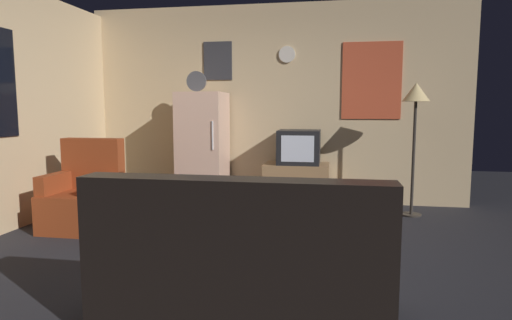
# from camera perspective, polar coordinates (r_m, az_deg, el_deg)

# --- Properties ---
(ground_plane) EXTENTS (12.00, 12.00, 0.00)m
(ground_plane) POSITION_cam_1_polar(r_m,az_deg,el_deg) (3.90, -2.87, -12.56)
(ground_plane) COLOR #232328
(wall_with_art) EXTENTS (5.20, 0.12, 2.69)m
(wall_with_art) POSITION_cam_1_polar(r_m,az_deg,el_deg) (6.09, 2.33, 7.30)
(wall_with_art) COLOR #D1B284
(wall_with_art) RESTS_ON ground_plane
(fridge) EXTENTS (0.60, 0.62, 1.77)m
(fridge) POSITION_cam_1_polar(r_m,az_deg,el_deg) (5.91, -6.94, 1.51)
(fridge) COLOR beige
(fridge) RESTS_ON ground_plane
(tv_stand) EXTENTS (0.84, 0.53, 0.57)m
(tv_stand) POSITION_cam_1_polar(r_m,az_deg,el_deg) (5.79, 5.30, -3.28)
(tv_stand) COLOR #9E754C
(tv_stand) RESTS_ON ground_plane
(crt_tv) EXTENTS (0.54, 0.51, 0.44)m
(crt_tv) POSITION_cam_1_polar(r_m,az_deg,el_deg) (5.72, 5.63, 1.69)
(crt_tv) COLOR black
(crt_tv) RESTS_ON tv_stand
(standing_lamp) EXTENTS (0.32, 0.32, 1.59)m
(standing_lamp) POSITION_cam_1_polar(r_m,az_deg,el_deg) (5.51, 20.11, 7.06)
(standing_lamp) COLOR #332D28
(standing_lamp) RESTS_ON ground_plane
(coffee_table) EXTENTS (0.72, 0.72, 0.44)m
(coffee_table) POSITION_cam_1_polar(r_m,az_deg,el_deg) (4.22, -5.17, -7.95)
(coffee_table) COLOR #9E754C
(coffee_table) RESTS_ON ground_plane
(wine_glass) EXTENTS (0.05, 0.05, 0.15)m
(wine_glass) POSITION_cam_1_polar(r_m,az_deg,el_deg) (4.04, -7.12, -4.34)
(wine_glass) COLOR silver
(wine_glass) RESTS_ON coffee_table
(mug_ceramic_white) EXTENTS (0.08, 0.08, 0.09)m
(mug_ceramic_white) POSITION_cam_1_polar(r_m,az_deg,el_deg) (4.39, -5.96, -3.84)
(mug_ceramic_white) COLOR silver
(mug_ceramic_white) RESTS_ON coffee_table
(mug_ceramic_tan) EXTENTS (0.08, 0.08, 0.09)m
(mug_ceramic_tan) POSITION_cam_1_polar(r_m,az_deg,el_deg) (4.25, -4.32, -4.17)
(mug_ceramic_tan) COLOR tan
(mug_ceramic_tan) RESTS_ON coffee_table
(remote_control) EXTENTS (0.15, 0.12, 0.02)m
(remote_control) POSITION_cam_1_polar(r_m,az_deg,el_deg) (4.14, -6.00, -4.95)
(remote_control) COLOR black
(remote_control) RESTS_ON coffee_table
(armchair) EXTENTS (0.68, 0.68, 0.96)m
(armchair) POSITION_cam_1_polar(r_m,az_deg,el_deg) (5.08, -21.46, -4.53)
(armchair) COLOR maroon
(armchair) RESTS_ON ground_plane
(couch) EXTENTS (1.70, 0.80, 0.92)m
(couch) POSITION_cam_1_polar(r_m,az_deg,el_deg) (2.69, -1.77, -14.53)
(couch) COLOR black
(couch) RESTS_ON ground_plane
(book_stack) EXTENTS (0.21, 0.18, 0.14)m
(book_stack) POSITION_cam_1_polar(r_m,az_deg,el_deg) (5.63, 12.05, -5.91)
(book_stack) COLOR purple
(book_stack) RESTS_ON ground_plane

